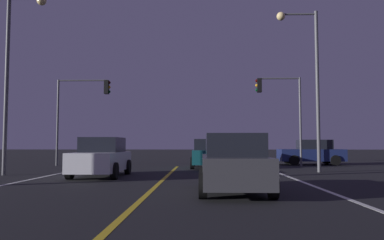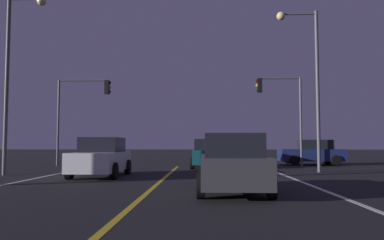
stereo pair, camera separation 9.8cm
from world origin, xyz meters
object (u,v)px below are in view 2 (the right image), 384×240
(car_ahead_far, at_px, (208,154))
(traffic_light_near_right, at_px, (280,101))
(traffic_light_near_left, at_px, (83,102))
(car_oncoming, at_px, (101,158))
(street_lamp_left_mid, at_px, (16,61))
(car_lead_same_lane, at_px, (232,164))
(street_lamp_right_far, at_px, (308,69))
(car_crossing_side, at_px, (312,153))

(car_ahead_far, relative_size, traffic_light_near_right, 0.75)
(traffic_light_near_right, height_order, traffic_light_near_left, traffic_light_near_right)
(car_oncoming, bearing_deg, traffic_light_near_right, 130.58)
(street_lamp_left_mid, bearing_deg, car_lead_same_lane, -31.84)
(car_ahead_far, bearing_deg, street_lamp_right_far, -124.63)
(car_ahead_far, bearing_deg, car_oncoming, 143.01)
(traffic_light_near_left, height_order, street_lamp_left_mid, street_lamp_left_mid)
(traffic_light_near_left, xyz_separation_m, street_lamp_left_mid, (-0.79, -7.47, 1.03))
(traffic_light_near_right, xyz_separation_m, street_lamp_right_far, (0.41, -5.25, 0.99))
(car_oncoming, distance_m, street_lamp_right_far, 11.08)
(car_ahead_far, bearing_deg, traffic_light_near_left, 77.84)
(car_ahead_far, height_order, car_crossing_side, same)
(car_ahead_far, xyz_separation_m, traffic_light_near_right, (4.65, 1.76, 3.39))
(street_lamp_left_mid, bearing_deg, street_lamp_right_far, 9.04)
(car_lead_same_lane, relative_size, street_lamp_right_far, 0.52)
(car_ahead_far, distance_m, car_crossing_side, 7.90)
(car_lead_same_lane, distance_m, traffic_light_near_left, 16.31)
(traffic_light_near_right, bearing_deg, street_lamp_right_far, 94.45)
(car_ahead_far, height_order, car_lead_same_lane, same)
(car_crossing_side, distance_m, traffic_light_near_right, 4.51)
(car_crossing_side, bearing_deg, traffic_light_near_left, 6.13)
(car_lead_same_lane, relative_size, street_lamp_left_mid, 0.52)
(car_ahead_far, xyz_separation_m, car_crossing_side, (7.13, 3.40, 0.00))
(car_lead_same_lane, relative_size, car_crossing_side, 1.00)
(traffic_light_near_right, distance_m, street_lamp_right_far, 5.36)
(car_oncoming, xyz_separation_m, traffic_light_near_left, (-3.42, 8.03, 3.37))
(car_lead_same_lane, relative_size, car_oncoming, 1.00)
(car_crossing_side, bearing_deg, street_lamp_left_mid, 29.57)
(traffic_light_near_left, bearing_deg, car_ahead_far, -12.16)
(car_crossing_side, height_order, traffic_light_near_right, traffic_light_near_right)
(car_ahead_far, relative_size, street_lamp_left_mid, 0.52)
(traffic_light_near_right, height_order, street_lamp_left_mid, street_lamp_left_mid)
(traffic_light_near_left, bearing_deg, street_lamp_right_far, -21.67)
(street_lamp_left_mid, bearing_deg, car_oncoming, -7.57)
(car_ahead_far, xyz_separation_m, car_oncoming, (-4.73, -6.28, 0.00))
(car_oncoming, relative_size, traffic_light_near_left, 0.76)
(traffic_light_near_left, bearing_deg, traffic_light_near_right, 0.00)
(street_lamp_right_far, bearing_deg, car_lead_same_lane, 61.01)
(street_lamp_right_far, bearing_deg, car_oncoming, 15.89)
(car_crossing_side, bearing_deg, car_lead_same_lane, 66.35)
(car_ahead_far, distance_m, traffic_light_near_left, 8.99)
(street_lamp_right_far, bearing_deg, traffic_light_near_right, -85.55)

